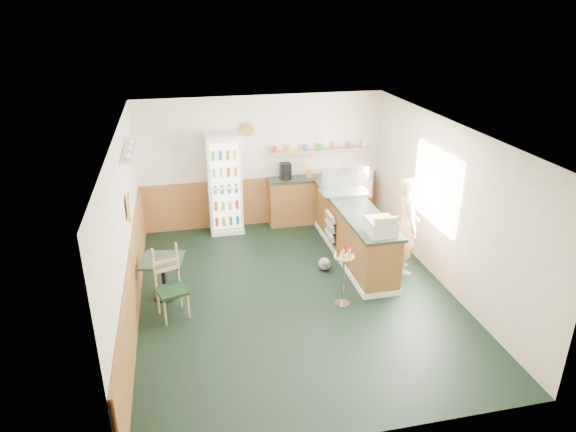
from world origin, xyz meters
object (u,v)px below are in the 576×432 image
object	(u,v)px
display_case	(345,182)
condiment_stand	(344,268)
cafe_table	(163,271)
shopkeeper	(407,226)
drinks_fridge	(225,184)
cafe_chair	(171,280)
cash_register	(381,227)

from	to	relation	value
display_case	condiment_stand	world-z (taller)	display_case
cafe_table	shopkeeper	bearing A→B (deg)	0.28
display_case	condiment_stand	xyz separation A→B (m)	(-0.69, -2.09, -0.63)
drinks_fridge	display_case	distance (m)	2.43
display_case	shopkeeper	xyz separation A→B (m)	(0.70, -1.28, -0.41)
drinks_fridge	cafe_table	bearing A→B (deg)	-117.55
display_case	shopkeeper	distance (m)	1.51
shopkeeper	cafe_chair	world-z (taller)	shopkeeper
shopkeeper	cafe_chair	distance (m)	4.02
drinks_fridge	cafe_table	world-z (taller)	drinks_fridge
condiment_stand	cafe_chair	distance (m)	2.60
cash_register	cafe_table	xyz separation A→B (m)	(-3.40, 0.49, -0.65)
condiment_stand	cafe_table	distance (m)	2.83
drinks_fridge	shopkeeper	size ratio (longest dim) A/B	1.18
drinks_fridge	display_case	bearing A→B (deg)	-26.62
condiment_stand	shopkeeper	bearing A→B (deg)	30.39
shopkeeper	cafe_table	size ratio (longest dim) A/B	2.32
shopkeeper	drinks_fridge	bearing A→B (deg)	59.75
drinks_fridge	cafe_chair	xyz separation A→B (m)	(-1.12, -2.86, -0.43)
cafe_table	condiment_stand	bearing A→B (deg)	-16.36
cafe_table	drinks_fridge	bearing A→B (deg)	62.45
drinks_fridge	display_case	size ratio (longest dim) A/B	2.21
shopkeeper	condiment_stand	size ratio (longest dim) A/B	1.73
display_case	cafe_chair	world-z (taller)	display_case
cash_register	cafe_chair	size ratio (longest dim) A/B	0.40
shopkeeper	cafe_table	xyz separation A→B (m)	(-4.10, -0.02, -0.37)
shopkeeper	cafe_table	distance (m)	4.12
drinks_fridge	cafe_chair	world-z (taller)	drinks_fridge
condiment_stand	cash_register	bearing A→B (deg)	24.10
drinks_fridge	shopkeeper	distance (m)	3.71
cafe_chair	drinks_fridge	bearing A→B (deg)	51.51
cash_register	condiment_stand	distance (m)	0.90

